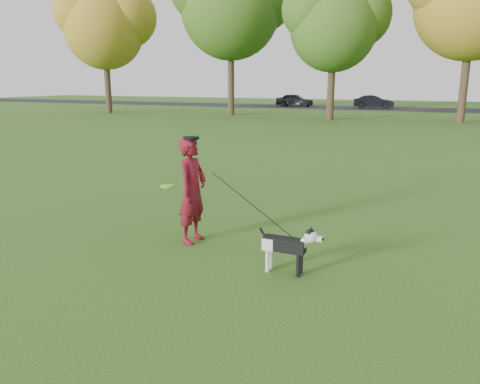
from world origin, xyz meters
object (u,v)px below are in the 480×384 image
at_px(man, 192,191).
at_px(car_left, 295,100).
at_px(dog, 289,244).
at_px(car_mid, 373,102).

distance_m(man, car_left, 40.96).
xyz_separation_m(dog, car_mid, (-4.70, 40.21, 0.20)).
relative_size(man, dog, 1.87).
distance_m(car_left, car_mid, 7.71).
height_order(dog, car_mid, car_mid).
bearing_deg(dog, car_left, 107.15).
relative_size(dog, car_mid, 0.25).
relative_size(man, car_mid, 0.47).
distance_m(man, dog, 2.01).
bearing_deg(dog, man, 161.13).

